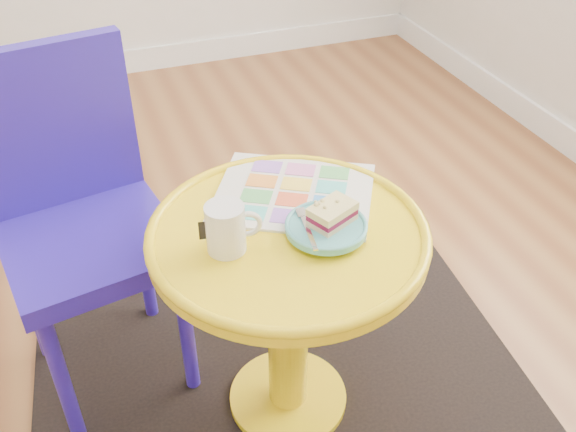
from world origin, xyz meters
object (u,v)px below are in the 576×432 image
object	(u,v)px
mug	(227,227)
plate	(326,227)
chair	(77,209)
side_table	(288,287)
newspaper	(294,193)

from	to	relation	value
mug	plate	bearing A→B (deg)	3.77
chair	side_table	bearing A→B (deg)	-48.64
mug	plate	distance (m)	0.21
side_table	newspaper	distance (m)	0.21
newspaper	mug	world-z (taller)	mug
chair	newspaper	bearing A→B (deg)	-33.54
newspaper	mug	bearing A→B (deg)	-115.16
chair	plate	bearing A→B (deg)	-47.26
side_table	plate	xyz separation A→B (m)	(0.07, -0.04, 0.18)
chair	plate	size ratio (longest dim) A/B	5.11
newspaper	side_table	bearing A→B (deg)	-86.10
newspaper	mug	size ratio (longest dim) A/B	3.05
plate	newspaper	bearing A→B (deg)	93.31
mug	plate	xyz separation A→B (m)	(0.21, -0.03, -0.04)
mug	plate	size ratio (longest dim) A/B	0.67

